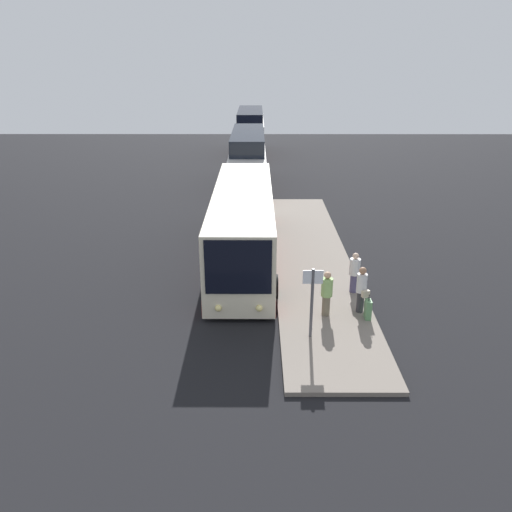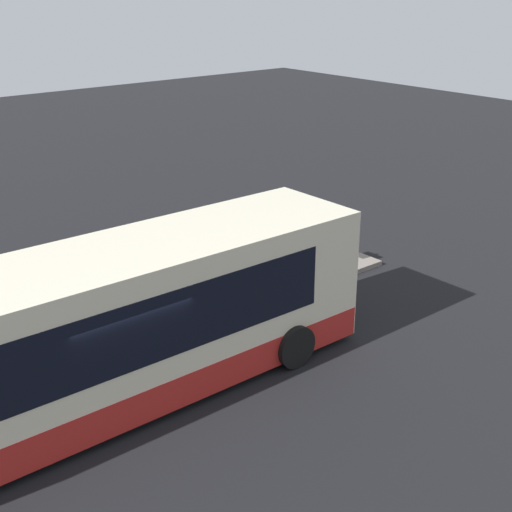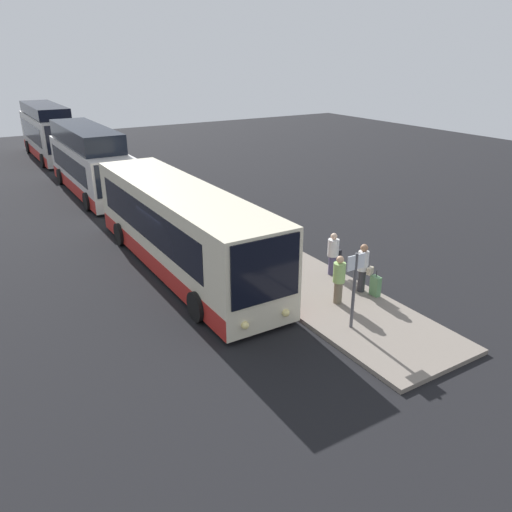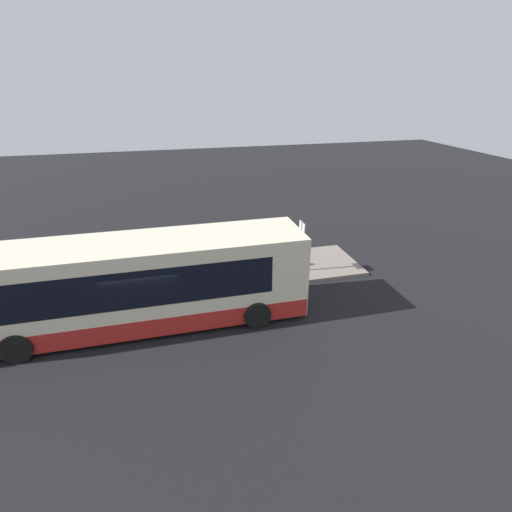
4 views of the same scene
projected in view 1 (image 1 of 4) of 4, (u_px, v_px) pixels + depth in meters
ground at (239, 260)px, 23.11m from camera, size 80.00×80.00×0.00m
platform at (311, 258)px, 23.07m from camera, size 20.00×3.46×0.15m
bus_lead at (243, 225)px, 22.73m from camera, size 12.33×2.89×3.24m
bus_second at (248, 164)px, 35.12m from camera, size 10.64×2.70×3.91m
bus_third at (250, 135)px, 46.87m from camera, size 10.67×2.76×4.13m
passenger_boarding at (355, 271)px, 19.35m from camera, size 0.51×0.66×1.63m
passenger_waiting at (362, 288)px, 17.76m from camera, size 0.62×0.50×1.75m
passenger_with_bags at (327, 292)px, 17.57m from camera, size 0.56×0.56×1.68m
suitcase at (368, 309)px, 17.54m from camera, size 0.37×0.20×0.95m
sign_post at (312, 295)px, 15.99m from camera, size 0.10×0.64×2.42m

